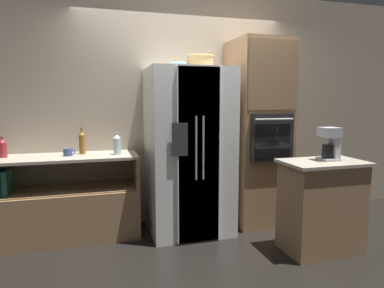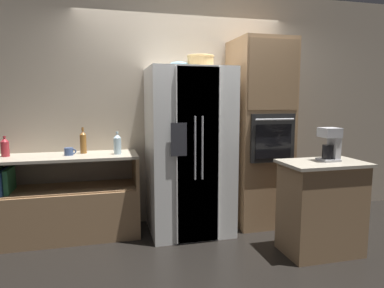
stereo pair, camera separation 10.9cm
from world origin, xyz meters
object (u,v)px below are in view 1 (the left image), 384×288
Objects in this scene: refrigerator at (189,151)px; wall_oven at (258,133)px; bottle_wide at (82,142)px; bottle_short at (3,148)px; bottle_tall at (117,144)px; coffee_maker at (331,143)px; wicker_basket at (200,61)px; mug at (68,152)px; fruit_bowl at (179,65)px.

refrigerator is 0.90m from wall_oven.
bottle_wide is (-1.15, 0.22, 0.11)m from refrigerator.
wall_oven is 10.16× the size of bottle_short.
bottle_tall is 2.19m from coffee_maker.
wicker_basket is at bearing -5.10° from bottle_short.
bottle_wide is (-2.03, 0.16, -0.06)m from wall_oven.
coffee_maker reaches higher than mug.
fruit_bowl is at bearing -8.22° from bottle_wide.
wall_oven is 2.81m from bottle_short.
mug is 2.68m from coffee_maker.
fruit_bowl reaches higher than bottle_short.
bottle_short is at bearing 173.12° from mug.
wall_oven is 7.22× the size of wicker_basket.
wicker_basket reaches higher than bottle_tall.
coffee_maker is (1.19, -0.88, 0.16)m from refrigerator.
wicker_basket is at bearing 139.68° from coffee_maker.
refrigerator is 1.49m from coffee_maker.
wicker_basket is 0.94× the size of coffee_maker.
wicker_basket is 1.73m from mug.
bottle_wide is at bearing 1.51° from bottle_short.
bottle_short is at bearing 173.63° from bottle_tall.
mug is at bearing -6.88° from bottle_short.
mug is (-1.43, 0.11, -0.97)m from wicker_basket.
fruit_bowl is 1.52m from mug.
wall_oven is at bearing -4.63° from bottle_wide.
fruit_bowl is 0.70× the size of coffee_maker.
refrigerator is 0.84× the size of wall_oven.
wall_oven is at bearing -1.77° from mug.
wall_oven is at bearing -0.56° from bottle_tall.
bottle_tall is (-0.78, 0.07, 0.10)m from refrigerator.
refrigerator is at bearing -36.58° from fruit_bowl.
bottle_short is 0.78m from bottle_wide.
mug is (0.64, -0.08, -0.06)m from bottle_short.
coffee_maker is (3.12, -1.08, 0.08)m from bottle_short.
refrigerator is 1.01m from wicker_basket.
bottle_short is at bearing 174.90° from wicker_basket.
bottle_tall is 0.51m from mug.
coffee_maker is at bearing -36.40° from fruit_bowl.
mug is at bearing 178.23° from wall_oven.
bottle_short is (-1.93, 0.20, 0.09)m from refrigerator.
wicker_basket reaches higher than refrigerator.
refrigerator is at bearing -5.49° from mug.
refrigerator reaches higher than mug.
mug is (-0.51, 0.05, -0.07)m from bottle_tall.
refrigerator is 1.30m from mug.
bottle_wide is 2.58m from coffee_maker.
fruit_bowl is at bearing 143.42° from refrigerator.
coffee_maker is (1.05, -0.89, -0.83)m from wicker_basket.
fruit_bowl is (-0.23, 0.05, -0.04)m from wicker_basket.
mug is (-1.29, 0.12, 0.03)m from refrigerator.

